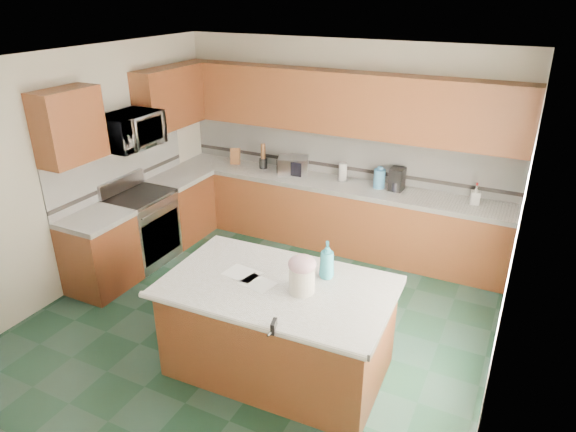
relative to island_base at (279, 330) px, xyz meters
The scene contains 52 objects.
floor 0.89m from the island_base, 131.67° to the left, with size 4.60×4.60×0.00m, color black.
ceiling 2.40m from the island_base, 131.67° to the left, with size 4.60×4.60×0.00m, color white.
wall_back 3.08m from the island_base, 100.07° to the left, with size 4.60×0.04×2.70m, color beige.
wall_front 2.04m from the island_base, 106.47° to the right, with size 4.60×0.04×2.70m, color beige.
wall_left 3.04m from the island_base, 168.47° to the left, with size 0.04×4.60×2.70m, color beige.
wall_right 2.11m from the island_base, 17.77° to the left, with size 0.04×4.60×2.70m, color beige.
back_base_cab 2.63m from the island_base, 101.29° to the left, with size 4.60×0.60×0.86m, color black.
back_countertop 2.67m from the island_base, 101.29° to the left, with size 4.60×0.64×0.06m, color white.
back_upper_cab 3.15m from the island_base, 100.74° to the left, with size 4.60×0.33×0.78m, color black.
back_backsplash 3.02m from the island_base, 100.18° to the left, with size 4.60×0.02×0.63m, color silver.
back_accent_band 2.97m from the island_base, 100.20° to the left, with size 4.60×0.01×0.05m, color black.
left_base_cab_rear 3.13m from the island_base, 143.39° to the left, with size 0.60×0.82×0.86m, color black.
left_counter_rear 3.17m from the island_base, 143.39° to the left, with size 0.64×0.82×0.06m, color white.
left_base_cab_front 2.54m from the island_base, behind, with size 0.60×0.72×0.86m, color black.
left_counter_front 2.58m from the island_base, behind, with size 0.64×0.72×0.06m, color white.
left_backsplash 3.13m from the island_base, 158.07° to the left, with size 0.02×2.30×0.63m, color silver.
left_accent_band 3.08m from the island_base, 158.03° to the left, with size 0.01×2.30×0.05m, color black.
left_upper_cab_rear 3.65m from the island_base, 142.91° to the left, with size 0.33×1.09×0.78m, color black.
left_upper_cab_front 3.07m from the island_base, behind, with size 0.33×0.72×0.78m, color black.
range_body 2.74m from the island_base, 156.79° to the left, with size 0.60×0.76×0.88m, color #B7B7BC.
range_oven_door 2.47m from the island_base, 154.14° to the left, with size 0.02×0.68×0.55m, color black.
range_cooktop 2.78m from the island_base, 156.79° to the left, with size 0.62×0.78×0.04m, color black.
range_handle 2.47m from the island_base, 153.83° to the left, with size 0.02×0.02×0.66m, color #B7B7BC.
range_backguard 3.03m from the island_base, 158.76° to the left, with size 0.06×0.76×0.18m, color #B7B7BC.
microwave 3.03m from the island_base, 156.79° to the left, with size 0.73×0.50×0.41m, color #B7B7BC.
island_base is the anchor object (origin of this frame).
island_top 0.46m from the island_base, ahead, with size 1.99×1.18×0.06m, color white.
island_bullnose 0.75m from the island_base, 90.00° to the right, with size 0.06×0.06×1.99m, color white.
treat_jar 0.65m from the island_base, ahead, with size 0.22×0.22×0.23m, color white.
treat_jar_lid 0.79m from the island_base, ahead, with size 0.24×0.24×0.15m, color #D7A2B4.
treat_jar_knob 0.84m from the island_base, ahead, with size 0.03×0.03×0.08m, color tan.
treat_jar_knob_end_l 0.83m from the island_base, ahead, with size 0.04×0.04×0.04m, color tan.
treat_jar_knob_end_r 0.85m from the island_base, ahead, with size 0.04×0.04×0.04m, color tan.
soap_bottle_island 0.80m from the island_base, 40.91° to the left, with size 0.13×0.14×0.35m, color teal.
paper_sheet_a 0.52m from the island_base, 156.45° to the right, with size 0.29×0.22×0.00m, color white.
paper_sheet_b 0.62m from the island_base, behind, with size 0.31×0.23×0.00m, color white.
clamp_body 0.80m from the island_base, 65.62° to the right, with size 0.03×0.11×0.10m, color black.
clamp_handle 0.84m from the island_base, 67.81° to the right, with size 0.02×0.02×0.07m, color black.
knife_block 3.39m from the island_base, 128.05° to the left, with size 0.13×0.11×0.24m, color #472814.
utensil_crock 3.16m from the island_base, 121.26° to the left, with size 0.11×0.11×0.14m, color black.
utensil_bundle 3.20m from the island_base, 121.26° to the left, with size 0.07×0.07×0.21m, color #472814.
toaster_oven 2.92m from the island_base, 113.26° to the left, with size 0.40×0.28×0.23m, color #B7B7BC.
toaster_oven_door 2.81m from the island_base, 114.34° to the left, with size 0.36×0.01×0.19m, color black.
paper_towel 2.78m from the island_base, 98.99° to the left, with size 0.11×0.11×0.24m, color white.
paper_towel_base 2.76m from the island_base, 98.99° to the left, with size 0.16×0.16×0.01m, color #B7B7BC.
water_jug 2.71m from the island_base, 88.09° to the left, with size 0.15×0.15×0.24m, color #488EC3.
water_jug_neck 2.74m from the island_base, 88.09° to the left, with size 0.07×0.07×0.03m, color #488EC3.
coffee_maker 2.75m from the island_base, 83.37° to the left, with size 0.17×0.19×0.29m, color black.
coffee_carafe 2.69m from the island_base, 83.26° to the left, with size 0.12×0.12×0.12m, color black.
soap_bottle_back 2.98m from the island_base, 64.27° to the left, with size 0.11×0.11×0.23m, color white.
soap_back_cap 3.01m from the island_base, 64.27° to the left, with size 0.02×0.02×0.03m, color red.
window_light_proxy 2.11m from the island_base, 12.04° to the left, with size 0.02×1.40×1.10m, color white.
Camera 1 is at (2.29, -3.97, 3.30)m, focal length 32.00 mm.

